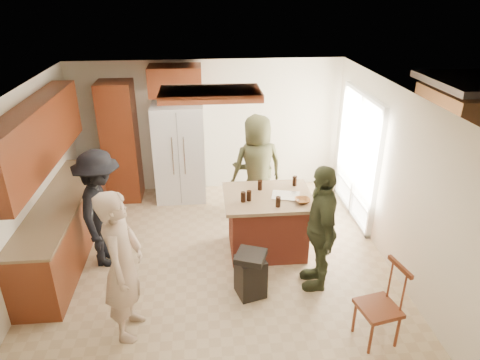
{
  "coord_description": "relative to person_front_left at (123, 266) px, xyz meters",
  "views": [
    {
      "loc": [
        -0.12,
        -5.25,
        3.76
      ],
      "look_at": [
        0.39,
        0.31,
        1.15
      ],
      "focal_mm": 32.0,
      "sensor_mm": 36.0,
      "label": 1
    }
  ],
  "objects": [
    {
      "name": "room_shell",
      "position": [
        5.42,
        2.94,
        -0.05
      ],
      "size": [
        8.0,
        5.2,
        5.0
      ],
      "color": "tan",
      "rests_on": "ground"
    },
    {
      "name": "person_front_left",
      "position": [
        0.0,
        0.0,
        0.0
      ],
      "size": [
        0.57,
        0.72,
        1.83
      ],
      "primitive_type": "imported",
      "rotation": [
        0.0,
        0.0,
        1.45
      ],
      "color": "tan",
      "rests_on": "ground"
    },
    {
      "name": "person_behind_left",
      "position": [
        1.81,
        2.83,
        -0.09
      ],
      "size": [
        0.92,
        0.71,
        1.66
      ],
      "primitive_type": "imported",
      "rotation": [
        0.0,
        0.0,
        3.44
      ],
      "color": "#3A3D23",
      "rests_on": "ground"
    },
    {
      "name": "person_behind_right",
      "position": [
        1.83,
        2.62,
        -0.01
      ],
      "size": [
        0.98,
        0.75,
        1.8
      ],
      "primitive_type": "imported",
      "rotation": [
        0.0,
        0.0,
        3.36
      ],
      "color": "#36361F",
      "rests_on": "ground"
    },
    {
      "name": "person_side_right",
      "position": [
        2.39,
        0.65,
        -0.04
      ],
      "size": [
        0.62,
        1.07,
        1.74
      ],
      "primitive_type": "imported",
      "rotation": [
        0.0,
        0.0,
        -1.67
      ],
      "color": "#353A22",
      "rests_on": "ground"
    },
    {
      "name": "person_counter",
      "position": [
        -0.52,
        1.42,
        -0.05
      ],
      "size": [
        0.55,
        1.13,
        1.74
      ],
      "primitive_type": "imported",
      "rotation": [
        0.0,
        0.0,
        1.55
      ],
      "color": "black",
      "rests_on": "ground"
    },
    {
      "name": "left_cabinetry",
      "position": [
        -1.2,
        1.69,
        0.04
      ],
      "size": [
        0.64,
        3.0,
        2.3
      ],
      "color": "maroon",
      "rests_on": "ground"
    },
    {
      "name": "back_wall_units",
      "position": [
        -0.29,
        3.49,
        0.46
      ],
      "size": [
        1.8,
        0.6,
        2.45
      ],
      "color": "maroon",
      "rests_on": "ground"
    },
    {
      "name": "refrigerator",
      "position": [
        0.5,
        3.41,
        -0.02
      ],
      "size": [
        0.9,
        0.76,
        1.8
      ],
      "color": "white",
      "rests_on": "ground"
    },
    {
      "name": "kitchen_island",
      "position": [
        1.84,
        1.5,
        -0.44
      ],
      "size": [
        1.28,
        1.03,
        0.93
      ],
      "color": "#A33E2A",
      "rests_on": "ground"
    },
    {
      "name": "island_items",
      "position": [
        2.02,
        1.4,
        0.06
      ],
      "size": [
        0.97,
        0.72,
        0.15
      ],
      "color": "silver",
      "rests_on": "kitchen_island"
    },
    {
      "name": "trash_bin",
      "position": [
        1.48,
        0.51,
        -0.6
      ],
      "size": [
        0.47,
        0.47,
        0.63
      ],
      "color": "black",
      "rests_on": "ground"
    },
    {
      "name": "spindle_chair",
      "position": [
        2.82,
        -0.4,
        -0.46
      ],
      "size": [
        0.5,
        0.5,
        0.99
      ],
      "color": "maroon",
      "rests_on": "ground"
    }
  ]
}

